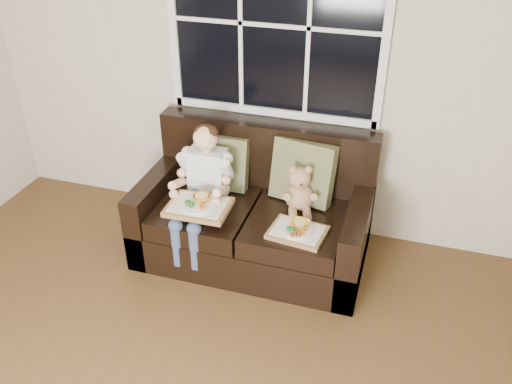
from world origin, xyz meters
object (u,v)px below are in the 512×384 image
(child, at_px, (203,180))
(tray_right, at_px, (298,231))
(tray_left, at_px, (199,205))
(loveseat, at_px, (255,218))
(teddy_bear, at_px, (299,192))

(child, bearing_deg, tray_right, -13.30)
(child, height_order, tray_left, child)
(tray_left, distance_m, tray_right, 0.72)
(loveseat, relative_size, tray_left, 3.84)
(tray_left, relative_size, tray_right, 1.07)
(loveseat, relative_size, child, 1.88)
(loveseat, relative_size, tray_right, 4.12)
(loveseat, xyz_separation_m, teddy_bear, (0.33, 0.01, 0.29))
(loveseat, height_order, teddy_bear, loveseat)
(tray_right, bearing_deg, loveseat, 150.03)
(teddy_bear, bearing_deg, loveseat, 164.85)
(loveseat, xyz_separation_m, child, (-0.36, -0.12, 0.34))
(teddy_bear, relative_size, tray_left, 0.84)
(child, height_order, tray_right, child)
(child, xyz_separation_m, tray_left, (0.06, -0.22, -0.08))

